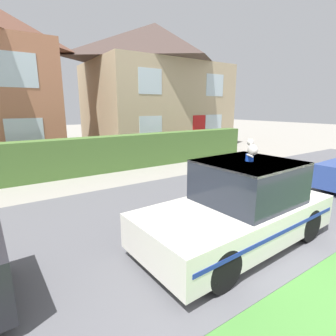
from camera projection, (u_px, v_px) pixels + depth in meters
road_strip at (184, 213)px, 6.51m from camera, size 28.00×5.95×0.01m
garden_hedge at (103, 154)px, 10.57m from camera, size 15.12×0.70×1.44m
police_car at (240, 207)px, 5.00m from camera, size 4.02×1.91×1.72m
cat at (252, 149)px, 4.73m from camera, size 0.29×0.29×0.30m
house_right at (156, 86)px, 17.40m from camera, size 8.78×6.75×7.78m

